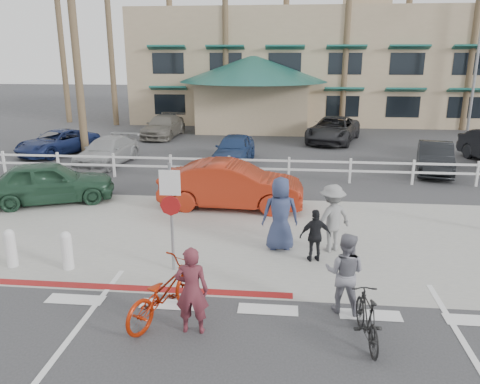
# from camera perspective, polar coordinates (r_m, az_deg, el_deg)

# --- Properties ---
(ground) EXTENTS (140.00, 140.00, 0.00)m
(ground) POSITION_cam_1_polar(r_m,az_deg,el_deg) (9.14, 3.25, -16.10)
(ground) COLOR #333335
(sidewalk_plaza) EXTENTS (22.00, 7.00, 0.01)m
(sidewalk_plaza) POSITION_cam_1_polar(r_m,az_deg,el_deg) (13.15, 4.16, -5.49)
(sidewalk_plaza) COLOR gray
(sidewalk_plaza) RESTS_ON ground
(cross_street) EXTENTS (40.00, 5.00, 0.01)m
(cross_street) POSITION_cam_1_polar(r_m,az_deg,el_deg) (16.93, 4.58, -0.45)
(cross_street) COLOR #333335
(cross_street) RESTS_ON ground
(parking_lot) EXTENTS (50.00, 16.00, 0.01)m
(parking_lot) POSITION_cam_1_polar(r_m,az_deg,el_deg) (26.16, 5.07, 5.59)
(parking_lot) COLOR #333335
(parking_lot) RESTS_ON ground
(curb_red) EXTENTS (7.00, 0.25, 0.02)m
(curb_red) POSITION_cam_1_polar(r_m,az_deg,el_deg) (10.67, -13.07, -11.35)
(curb_red) COLOR maroon
(curb_red) RESTS_ON ground
(rail_fence) EXTENTS (29.40, 0.16, 1.00)m
(rail_fence) POSITION_cam_1_polar(r_m,az_deg,el_deg) (18.73, 6.29, 2.74)
(rail_fence) COLOR silver
(rail_fence) RESTS_ON ground
(building) EXTENTS (28.00, 16.00, 11.30)m
(building) POSITION_cam_1_polar(r_m,az_deg,el_deg) (38.74, 8.70, 17.38)
(building) COLOR tan
(building) RESTS_ON ground
(sign_post) EXTENTS (0.50, 0.10, 2.90)m
(sign_post) POSITION_cam_1_polar(r_m,az_deg,el_deg) (10.80, -8.37, -2.43)
(sign_post) COLOR gray
(sign_post) RESTS_ON ground
(bollard_0) EXTENTS (0.26, 0.26, 0.95)m
(bollard_0) POSITION_cam_1_polar(r_m,az_deg,el_deg) (11.81, -20.34, -6.70)
(bollard_0) COLOR silver
(bollard_0) RESTS_ON ground
(bollard_1) EXTENTS (0.26, 0.26, 0.95)m
(bollard_1) POSITION_cam_1_polar(r_m,az_deg,el_deg) (12.48, -26.17, -6.16)
(bollard_1) COLOR silver
(bollard_1) RESTS_ON ground
(streetlight_1) EXTENTS (0.60, 2.00, 9.50)m
(streetlight_1) POSITION_cam_1_polar(r_m,az_deg,el_deg) (33.80, 26.98, 14.48)
(streetlight_1) COLOR gray
(streetlight_1) RESTS_ON ground
(palm_0) EXTENTS (4.00, 4.00, 15.00)m
(palm_0) POSITION_cam_1_polar(r_m,az_deg,el_deg) (37.51, -21.23, 19.38)
(palm_0) COLOR #1B3F18
(palm_0) RESTS_ON ground
(palm_1) EXTENTS (4.00, 4.00, 13.00)m
(palm_1) POSITION_cam_1_polar(r_m,az_deg,el_deg) (34.96, -15.64, 18.50)
(palm_1) COLOR #1B3F18
(palm_1) RESTS_ON ground
(palm_2) EXTENTS (4.00, 4.00, 16.00)m
(palm_2) POSITION_cam_1_polar(r_m,az_deg,el_deg) (34.83, -8.61, 21.38)
(palm_2) COLOR #1B3F18
(palm_2) RESTS_ON ground
(palm_3) EXTENTS (4.00, 4.00, 14.00)m
(palm_3) POSITION_cam_1_polar(r_m,az_deg,el_deg) (33.04, -1.80, 20.08)
(palm_3) COLOR #1B3F18
(palm_3) RESTS_ON ground
(palm_4) EXTENTS (4.00, 4.00, 15.00)m
(palm_4) POSITION_cam_1_polar(r_m,az_deg,el_deg) (33.80, 5.64, 20.79)
(palm_4) COLOR #1B3F18
(palm_4) RESTS_ON ground
(palm_5) EXTENTS (4.00, 4.00, 13.00)m
(palm_5) POSITION_cam_1_polar(r_m,az_deg,el_deg) (32.95, 12.94, 18.84)
(palm_5) COLOR #1B3F18
(palm_5) RESTS_ON ground
(palm_7) EXTENTS (4.00, 4.00, 14.00)m
(palm_7) POSITION_cam_1_polar(r_m,az_deg,el_deg) (34.80, 26.88, 18.24)
(palm_7) COLOR #1B3F18
(palm_7) RESTS_ON ground
(palm_10) EXTENTS (4.00, 4.00, 12.00)m
(palm_10) POSITION_cam_1_polar(r_m,az_deg,el_deg) (24.94, -19.59, 18.07)
(palm_10) COLOR #1B3F18
(palm_10) RESTS_ON ground
(bike_red) EXTENTS (1.54, 2.20, 1.10)m
(bike_red) POSITION_cam_1_polar(r_m,az_deg,el_deg) (9.25, -9.27, -11.92)
(bike_red) COLOR #931D05
(bike_red) RESTS_ON ground
(rider_red) EXTENTS (0.62, 0.42, 1.67)m
(rider_red) POSITION_cam_1_polar(r_m,az_deg,el_deg) (8.62, -5.90, -11.86)
(rider_red) COLOR maroon
(rider_red) RESTS_ON ground
(bike_black) EXTENTS (0.57, 1.59, 0.94)m
(bike_black) POSITION_cam_1_polar(r_m,az_deg,el_deg) (8.78, 15.24, -14.60)
(bike_black) COLOR black
(bike_black) RESTS_ON ground
(rider_black) EXTENTS (0.94, 0.83, 1.64)m
(rider_black) POSITION_cam_1_polar(r_m,az_deg,el_deg) (9.47, 12.65, -9.59)
(rider_black) COLOR slate
(rider_black) RESTS_ON ground
(pedestrian_a) EXTENTS (1.32, 1.17, 1.77)m
(pedestrian_a) POSITION_cam_1_polar(r_m,az_deg,el_deg) (12.19, 11.11, -3.15)
(pedestrian_a) COLOR gray
(pedestrian_a) RESTS_ON ground
(pedestrian_child) EXTENTS (0.83, 0.48, 1.33)m
(pedestrian_child) POSITION_cam_1_polar(r_m,az_deg,el_deg) (11.57, 9.18, -5.29)
(pedestrian_child) COLOR black
(pedestrian_child) RESTS_ON ground
(pedestrian_b) EXTENTS (1.02, 0.73, 1.93)m
(pedestrian_b) POSITION_cam_1_polar(r_m,az_deg,el_deg) (12.08, 4.94, -2.67)
(pedestrian_b) COLOR navy
(pedestrian_b) RESTS_ON ground
(car_white_sedan) EXTENTS (4.74, 1.79, 1.54)m
(car_white_sedan) POSITION_cam_1_polar(r_m,az_deg,el_deg) (15.39, -1.01, 0.86)
(car_white_sedan) COLOR maroon
(car_white_sedan) RESTS_ON ground
(car_red_compact) EXTENTS (4.59, 3.23, 1.45)m
(car_red_compact) POSITION_cam_1_polar(r_m,az_deg,el_deg) (17.21, -22.26, 1.14)
(car_red_compact) COLOR #21432F
(car_red_compact) RESTS_ON ground
(lot_car_0) EXTENTS (3.56, 4.83, 1.22)m
(lot_car_0) POSITION_cam_1_polar(r_m,az_deg,el_deg) (25.61, -21.34, 5.67)
(lot_car_0) COLOR #15214F
(lot_car_0) RESTS_ON ground
(lot_car_1) EXTENTS (2.22, 4.40, 1.23)m
(lot_car_1) POSITION_cam_1_polar(r_m,az_deg,el_deg) (22.42, -15.92, 4.78)
(lot_car_1) COLOR #9C9D9F
(lot_car_1) RESTS_ON ground
(lot_car_2) EXTENTS (1.87, 4.02, 1.33)m
(lot_car_2) POSITION_cam_1_polar(r_m,az_deg,el_deg) (21.89, -0.72, 5.28)
(lot_car_2) COLOR navy
(lot_car_2) RESTS_ON ground
(lot_car_3) EXTENTS (2.24, 4.14, 1.29)m
(lot_car_3) POSITION_cam_1_polar(r_m,az_deg,el_deg) (21.71, 22.68, 3.86)
(lot_car_3) COLOR black
(lot_car_3) RESTS_ON ground
(lot_car_4) EXTENTS (2.09, 4.61, 1.31)m
(lot_car_4) POSITION_cam_1_polar(r_m,az_deg,el_deg) (29.33, -9.30, 7.91)
(lot_car_4) COLOR #6A655C
(lot_car_4) RESTS_ON ground
(lot_car_5) EXTENTS (3.79, 5.66, 1.44)m
(lot_car_5) POSITION_cam_1_polar(r_m,az_deg,el_deg) (27.76, 11.29, 7.47)
(lot_car_5) COLOR #232326
(lot_car_5) RESTS_ON ground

